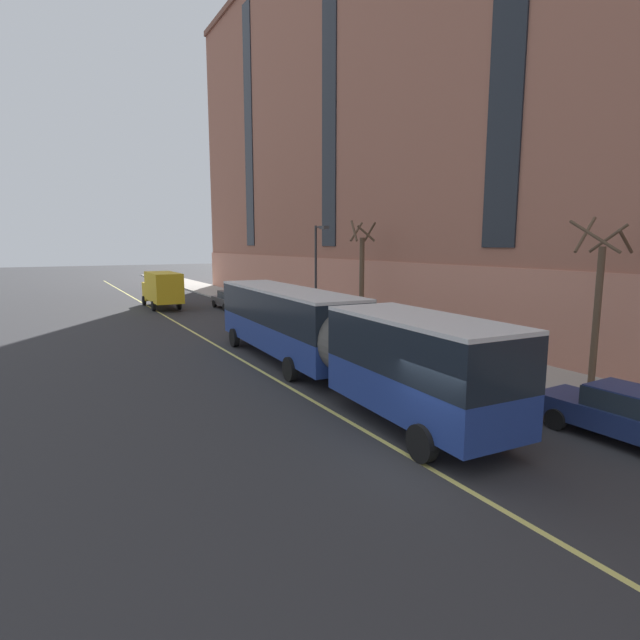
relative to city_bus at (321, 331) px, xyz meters
The scene contains 13 objects.
ground_plane 8.75m from the city_bus, 96.89° to the right, with size 260.00×260.00×0.00m, color #303033.
sidewalk 9.55m from the city_bus, 35.64° to the right, with size 4.52×160.00×0.15m, color #ADA89E.
city_bus is the anchor object (origin of this frame).
parked_car_champagne_0 8.38m from the city_bus, 59.72° to the left, with size 2.05×4.63×1.56m.
parked_car_champagne_1 4.69m from the city_bus, 18.74° to the right, with size 1.94×4.33×1.56m.
parked_car_navy_2 10.80m from the city_bus, 66.59° to the right, with size 2.01×4.53×1.56m.
parked_car_red_4 15.94m from the city_bus, 74.39° to the left, with size 1.94×4.56×1.56m.
parked_car_darkgray_6 23.90m from the city_bus, 80.09° to the left, with size 1.95×4.58×1.56m.
box_truck 26.51m from the city_bus, 91.84° to the left, with size 2.41×7.54×3.13m.
street_tree_mid_block 10.37m from the city_bus, 40.68° to the right, with size 1.98×1.85×6.39m.
street_tree_far_uptown 11.79m from the city_bus, 48.10° to the left, with size 1.36×1.45×6.84m.
street_lamp 12.75m from the city_bus, 61.79° to the left, with size 0.36×1.48×6.55m.
lane_centerline 6.05m from the city_bus, 107.34° to the right, with size 0.16×140.00×0.01m, color #E0D66B.
Camera 1 is at (-8.78, -9.06, 5.54)m, focal length 28.00 mm.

